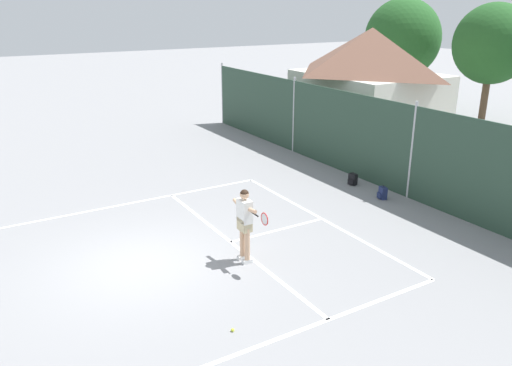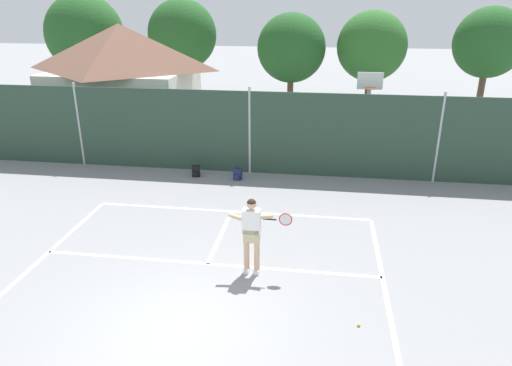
{
  "view_description": "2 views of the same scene",
  "coord_description": "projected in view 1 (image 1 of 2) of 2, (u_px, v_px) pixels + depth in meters",
  "views": [
    {
      "loc": [
        10.79,
        -3.22,
        5.89
      ],
      "look_at": [
        -0.51,
        3.56,
        1.31
      ],
      "focal_mm": 35.8,
      "sensor_mm": 36.0,
      "label": 1
    },
    {
      "loc": [
        2.54,
        -6.94,
        5.88
      ],
      "look_at": [
        0.81,
        5.02,
        1.15
      ],
      "focal_mm": 32.61,
      "sensor_mm": 36.0,
      "label": 2
    }
  ],
  "objects": [
    {
      "name": "tennis_player",
      "position": [
        245.0,
        219.0,
        12.07
      ],
      "size": [
        1.44,
        0.27,
        1.85
      ],
      "color": "silver",
      "rests_on": "ground"
    },
    {
      "name": "backpack_navy",
      "position": [
        382.0,
        193.0,
        16.4
      ],
      "size": [
        0.32,
        0.3,
        0.46
      ],
      "color": "navy",
      "rests_on": "ground"
    },
    {
      "name": "ground_plane",
      "position": [
        140.0,
        265.0,
        12.24
      ],
      "size": [
        120.0,
        120.0,
        0.0
      ],
      "primitive_type": "plane",
      "color": "gray"
    },
    {
      "name": "backpack_black",
      "position": [
        353.0,
        179.0,
        17.69
      ],
      "size": [
        0.31,
        0.28,
        0.46
      ],
      "color": "black",
      "rests_on": "ground"
    },
    {
      "name": "clubhouse_building",
      "position": [
        369.0,
        84.0,
        22.75
      ],
      "size": [
        6.24,
        5.23,
        5.01
      ],
      "color": "silver",
      "rests_on": "ground"
    },
    {
      "name": "chainlink_fence",
      "position": [
        412.0,
        153.0,
        16.12
      ],
      "size": [
        26.09,
        0.09,
        3.14
      ],
      "color": "#284233",
      "rests_on": "ground"
    },
    {
      "name": "court_markings",
      "position": [
        165.0,
        259.0,
        12.55
      ],
      "size": [
        8.3,
        11.1,
        0.01
      ],
      "color": "white",
      "rests_on": "ground"
    },
    {
      "name": "tennis_ball",
      "position": [
        233.0,
        330.0,
        9.74
      ],
      "size": [
        0.07,
        0.07,
        0.07
      ],
      "primitive_type": "sphere",
      "color": "#CCE033",
      "rests_on": "ground"
    }
  ]
}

